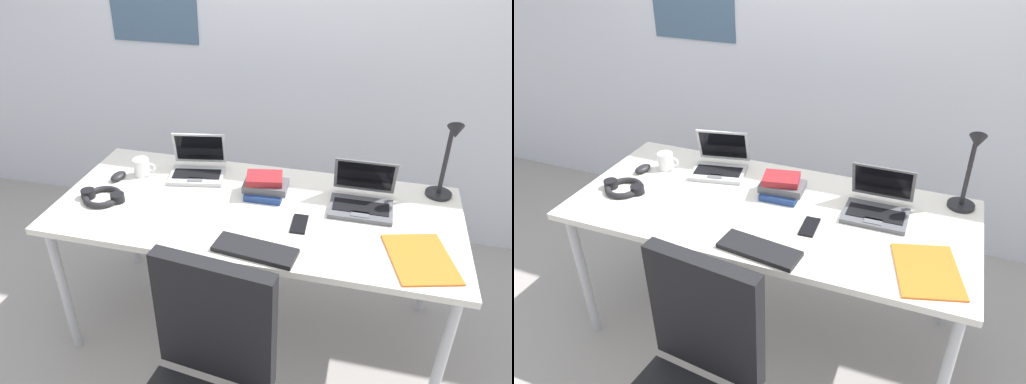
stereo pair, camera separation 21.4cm
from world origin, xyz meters
TOP-DOWN VIEW (x-y plane):
  - ground_plane at (0.00, 0.00)m, footprint 12.00×12.00m
  - wall_back at (-0.00, 1.10)m, footprint 6.00×0.13m
  - desk at (0.00, 0.00)m, footprint 1.80×0.80m
  - desk_lamp at (0.80, 0.28)m, footprint 0.12×0.18m
  - laptop_back_right at (0.46, 0.12)m, footprint 0.28×0.26m
  - laptop_center at (-0.36, 0.23)m, footprint 0.30×0.28m
  - external_keyboard at (0.08, -0.32)m, footprint 0.34×0.16m
  - computer_mouse at (-0.72, 0.08)m, footprint 0.07×0.10m
  - cell_phone at (0.21, -0.09)m, footprint 0.07×0.14m
  - headphones at (-0.70, -0.11)m, footprint 0.21×0.18m
  - book_stack at (0.01, 0.12)m, footprint 0.21×0.17m
  - paper_folder_back_right at (0.70, -0.20)m, footprint 0.31×0.36m
  - coffee_mug at (-0.63, 0.15)m, footprint 0.11×0.08m

SIDE VIEW (x-z plane):
  - ground_plane at x=0.00m, z-range 0.00..0.00m
  - desk at x=0.00m, z-range 0.31..1.05m
  - paper_folder_back_right at x=0.70m, z-range 0.74..0.75m
  - cell_phone at x=0.21m, z-range 0.74..0.75m
  - external_keyboard at x=0.08m, z-range 0.74..0.76m
  - headphones at x=-0.70m, z-range 0.74..0.78m
  - computer_mouse at x=-0.72m, z-range 0.74..0.77m
  - laptop_center at x=-0.36m, z-range 0.68..0.88m
  - laptop_back_right at x=0.46m, z-range 0.68..0.88m
  - coffee_mug at x=-0.63m, z-range 0.74..0.83m
  - book_stack at x=0.01m, z-range 0.74..0.84m
  - desk_lamp at x=0.80m, z-range 0.74..1.14m
  - wall_back at x=0.00m, z-range 0.00..2.60m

